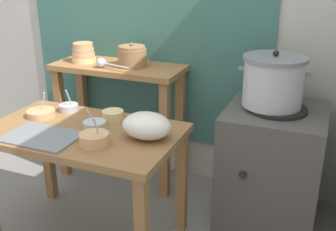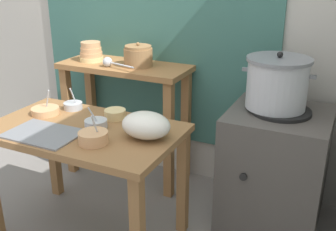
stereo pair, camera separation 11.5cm
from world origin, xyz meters
name	(u,v)px [view 1 (the left image)]	position (x,y,z in m)	size (l,w,h in m)	color
wall_back	(177,6)	(0.08, 1.10, 1.30)	(4.40, 0.12, 2.60)	#B2ADA3
prep_table	(84,147)	(-0.09, 0.08, 0.61)	(1.10, 0.66, 0.72)	olive
back_shelf_table	(119,94)	(-0.27, 0.83, 0.68)	(0.96, 0.40, 0.90)	#9E6B3D
stove_block	(271,165)	(0.89, 0.70, 0.38)	(0.60, 0.61, 0.78)	#4C4742
steamer_pot	(273,81)	(0.85, 0.72, 0.93)	(0.43, 0.38, 0.34)	#B7BABF
clay_pot	(132,56)	(-0.15, 0.83, 0.97)	(0.20, 0.20, 0.17)	olive
bowl_stack_enamel	(84,53)	(-0.55, 0.81, 0.97)	(0.18, 0.18, 0.14)	#E5C684
ladle	(102,63)	(-0.33, 0.72, 0.93)	(0.28, 0.10, 0.07)	#B7BABF
serving_tray	(42,137)	(-0.24, -0.09, 0.72)	(0.40, 0.28, 0.01)	slate
plastic_bag	(147,126)	(0.29, 0.12, 0.79)	(0.27, 0.22, 0.14)	silver
prep_bowl_0	(94,139)	(0.08, -0.07, 0.75)	(0.16, 0.16, 0.17)	tan
prep_bowl_1	(69,107)	(-0.34, 0.30, 0.74)	(0.12, 0.12, 0.15)	#B7BABF
prep_bowl_2	(113,115)	(-0.01, 0.28, 0.75)	(0.13, 0.13, 0.06)	#E5C684
prep_bowl_3	(41,113)	(-0.44, 0.16, 0.74)	(0.17, 0.17, 0.16)	tan
prep_bowl_4	(95,125)	(-0.03, 0.11, 0.75)	(0.13, 0.13, 0.13)	#B7BABF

